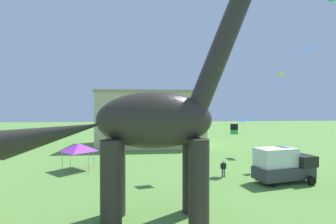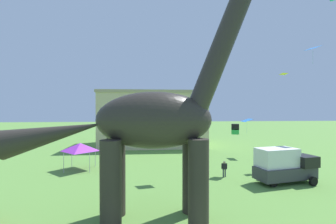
% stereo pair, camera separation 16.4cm
% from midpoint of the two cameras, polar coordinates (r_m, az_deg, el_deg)
% --- Properties ---
extents(dinosaur_sculpture, '(16.25, 3.44, 16.99)m').
position_cam_midpoint_polar(dinosaur_sculpture, '(14.31, -3.82, -1.96)').
color(dinosaur_sculpture, '#2D2823').
rests_on(dinosaur_sculpture, ground_plane).
extents(parked_box_truck, '(5.91, 3.22, 3.20)m').
position_cam_midpoint_polar(parked_box_truck, '(24.86, 25.67, -11.35)').
color(parked_box_truck, '#38383D').
rests_on(parked_box_truck, ground_plane).
extents(person_near_flyer, '(0.60, 0.26, 1.60)m').
position_cam_midpoint_polar(person_near_flyer, '(25.03, 12.98, -12.81)').
color(person_near_flyer, '#2D3347').
rests_on(person_near_flyer, ground_plane).
extents(festival_canopy_tent, '(3.15, 3.15, 3.00)m').
position_cam_midpoint_polar(festival_canopy_tent, '(28.60, -20.79, -7.92)').
color(festival_canopy_tent, '#B2B2B7').
rests_on(festival_canopy_tent, ground_plane).
extents(kite_drifting, '(1.50, 1.80, 1.99)m').
position_cam_midpoint_polar(kite_drifting, '(32.16, 31.03, 12.94)').
color(kite_drifting, '#287AE5').
extents(kite_high_left, '(1.30, 1.78, 2.24)m').
position_cam_midpoint_polar(kite_high_left, '(35.99, 17.96, -1.91)').
color(kite_high_left, '#287AE5').
extents(kite_trailing, '(1.61, 1.28, 1.85)m').
position_cam_midpoint_polar(kite_trailing, '(23.75, 4.30, 2.83)').
color(kite_trailing, purple).
extents(kite_mid_left, '(1.06, 0.90, 0.15)m').
position_cam_midpoint_polar(kite_mid_left, '(32.34, 25.61, 8.22)').
color(kite_mid_left, yellow).
extents(kite_near_low, '(1.00, 1.00, 1.08)m').
position_cam_midpoint_polar(kite_near_low, '(26.03, 15.47, -3.96)').
color(kite_near_low, black).
extents(background_building_block, '(19.20, 12.10, 10.08)m').
position_cam_midpoint_polar(background_building_block, '(45.36, -4.18, -1.54)').
color(background_building_block, '#CCB78E').
rests_on(background_building_block, ground_plane).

